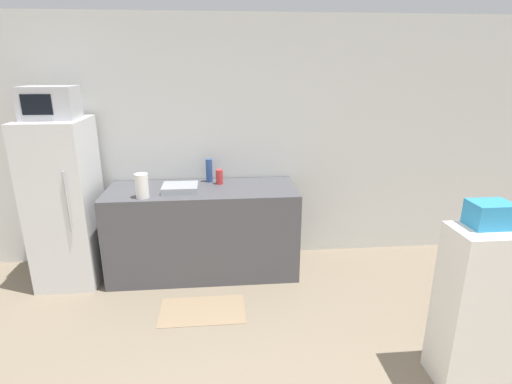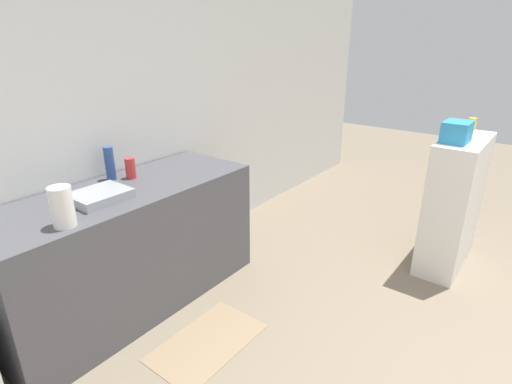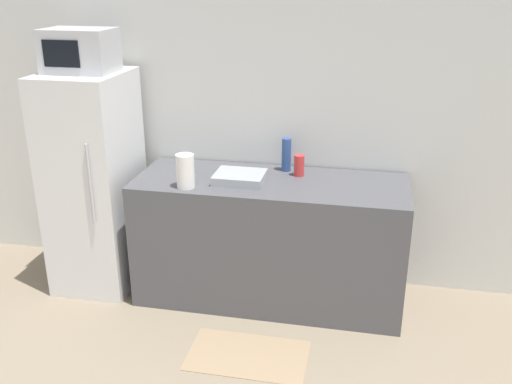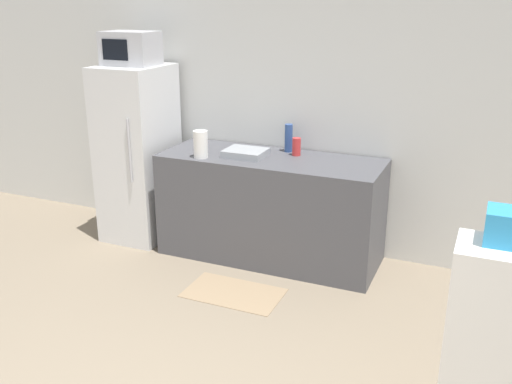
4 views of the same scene
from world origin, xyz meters
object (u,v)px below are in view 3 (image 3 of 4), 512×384
Objects in this scene: bottle_short at (299,165)px; paper_towel_roll at (185,171)px; refrigerator at (94,182)px; bottle_tall at (286,155)px; microwave at (79,51)px.

paper_towel_roll reaches higher than bottle_short.
refrigerator is 7.05× the size of paper_towel_roll.
bottle_tall reaches higher than paper_towel_roll.
bottle_tall is at bearing 10.65° from refrigerator.
microwave reaches higher than bottle_short.
microwave is (-0.00, -0.00, 0.96)m from refrigerator.
bottle_short is at bearing 6.53° from refrigerator.
bottle_tall is 1.60× the size of bottle_short.
refrigerator is 1.44m from bottle_tall.
bottle_short is at bearing 6.57° from microwave.
bottle_short is (1.51, 0.17, 0.18)m from refrigerator.
refrigerator is at bearing -173.47° from bottle_short.
bottle_tall is at bearing 37.95° from paper_towel_roll.
refrigerator is 0.96m from microwave.
bottle_short is (1.51, 0.17, -0.78)m from microwave.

